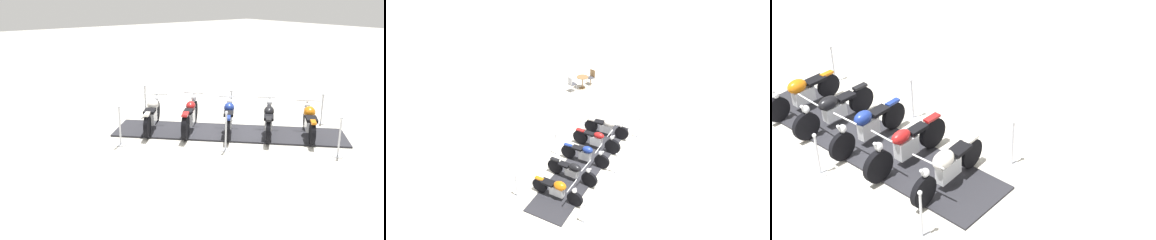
# 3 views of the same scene
# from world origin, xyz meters

# --- Properties ---
(ground_plane) EXTENTS (80.00, 80.00, 0.00)m
(ground_plane) POSITION_xyz_m (0.00, 0.00, 0.00)
(ground_plane) COLOR beige
(display_platform) EXTENTS (6.03, 6.04, 0.05)m
(display_platform) POSITION_xyz_m (0.00, 0.00, 0.03)
(display_platform) COLOR #28282D
(display_platform) RESTS_ON ground_plane
(motorcycle_copper) EXTENTS (1.63, 1.59, 0.93)m
(motorcycle_copper) POSITION_xyz_m (1.70, -1.65, 0.51)
(motorcycle_copper) COLOR black
(motorcycle_copper) RESTS_ON display_platform
(motorcycle_black) EXTENTS (1.77, 1.62, 0.99)m
(motorcycle_black) POSITION_xyz_m (0.86, -0.82, 0.50)
(motorcycle_black) COLOR black
(motorcycle_black) RESTS_ON display_platform
(motorcycle_navy) EXTENTS (1.64, 1.70, 0.98)m
(motorcycle_navy) POSITION_xyz_m (0.02, 0.02, 0.52)
(motorcycle_navy) COLOR black
(motorcycle_navy) RESTS_ON display_platform
(motorcycle_maroon) EXTENTS (1.79, 1.73, 1.05)m
(motorcycle_maroon) POSITION_xyz_m (-0.82, 0.86, 0.51)
(motorcycle_maroon) COLOR black
(motorcycle_maroon) RESTS_ON display_platform
(motorcycle_cream) EXTENTS (1.59, 1.74, 0.98)m
(motorcycle_cream) POSITION_xyz_m (-1.65, 1.71, 0.54)
(motorcycle_cream) COLOR black
(motorcycle_cream) RESTS_ON display_platform
(stanchion_left_mid) EXTENTS (0.29, 0.29, 1.12)m
(stanchion_left_mid) POSITION_xyz_m (-1.01, -1.00, 0.41)
(stanchion_left_mid) COLOR silver
(stanchion_left_mid) RESTS_ON ground_plane
(stanchion_left_front) EXTENTS (0.32, 0.32, 1.09)m
(stanchion_left_front) POSITION_xyz_m (1.07, -3.09, 0.36)
(stanchion_left_front) COLOR silver
(stanchion_left_front) RESTS_ON ground_plane
(stanchion_left_rear) EXTENTS (0.31, 0.31, 1.15)m
(stanchion_left_rear) POSITION_xyz_m (-3.09, 1.09, 0.40)
(stanchion_left_rear) COLOR silver
(stanchion_left_rear) RESTS_ON ground_plane
(stanchion_right_mid) EXTENTS (0.30, 0.30, 1.04)m
(stanchion_right_mid) POSITION_xyz_m (1.01, 1.00, 0.36)
(stanchion_right_mid) COLOR silver
(stanchion_right_mid) RESTS_ON ground_plane
(stanchion_right_rear) EXTENTS (0.35, 0.35, 1.11)m
(stanchion_right_rear) POSITION_xyz_m (-1.07, 3.09, 0.34)
(stanchion_right_rear) COLOR silver
(stanchion_right_rear) RESTS_ON ground_plane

